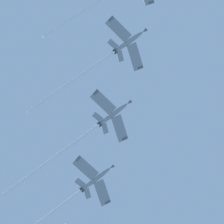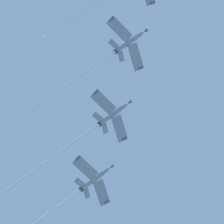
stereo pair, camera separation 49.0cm
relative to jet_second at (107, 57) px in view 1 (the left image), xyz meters
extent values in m
cube|color=#595E60|center=(-0.26, 21.92, 9.08)|extent=(1.51, 1.81, 0.82)
cylinder|color=white|center=(14.86, 6.68, 0.69)|extent=(10.43, 28.66, 13.44)
ellipsoid|color=gray|center=(-2.47, 7.78, 3.42)|extent=(5.03, 11.54, 5.87)
cone|color=#595E60|center=(-4.34, 13.68, 6.00)|extent=(1.73, 2.21, 1.72)
ellipsoid|color=black|center=(-2.99, 9.41, 4.78)|extent=(1.84, 3.10, 1.91)
cube|color=gray|center=(-7.31, 5.51, 3.02)|extent=(9.45, 7.61, 1.57)
cube|color=#595E60|center=(-11.12, 3.97, 3.02)|extent=(1.49, 1.82, 0.80)
cube|color=gray|center=(2.79, 8.72, 3.02)|extent=(9.20, 3.96, 1.57)
cube|color=#595E60|center=(6.80, 9.65, 3.02)|extent=(0.81, 1.75, 0.80)
cube|color=gray|center=(-3.25, 2.70, 1.50)|extent=(3.93, 3.50, 0.84)
cube|color=gray|center=(1.10, 4.07, 1.50)|extent=(3.61, 1.75, 0.84)
cube|color=#595E60|center=(-0.97, 3.05, 2.87)|extent=(1.17, 3.19, 3.51)
cylinder|color=#38383D|center=(-1.29, 2.58, 1.10)|extent=(1.13, 1.42, 1.12)
cylinder|color=#38383D|center=(-0.43, 2.85, 1.10)|extent=(1.13, 1.42, 1.12)
cylinder|color=white|center=(3.96, -12.48, -5.55)|extent=(10.52, 30.66, 13.99)
ellipsoid|color=gray|center=(-13.60, -12.62, -3.38)|extent=(5.10, 11.43, 6.16)
cone|color=#595E60|center=(-15.50, -6.81, -0.63)|extent=(1.75, 2.23, 1.75)
ellipsoid|color=black|center=(-14.12, -11.03, -1.97)|extent=(1.86, 3.09, 1.97)
cube|color=gray|center=(-18.42, -14.92, -3.80)|extent=(9.41, 7.64, 1.66)
cube|color=#595E60|center=(-22.22, -16.50, -3.81)|extent=(1.49, 1.80, 0.85)
cube|color=gray|center=(-8.35, -11.62, -3.80)|extent=(9.22, 4.00, 1.66)
cube|color=#595E60|center=(-4.35, -10.65, -3.81)|extent=(0.82, 1.74, 0.85)
cube|color=gray|center=(-14.35, -17.66, -5.43)|extent=(3.91, 3.50, 0.88)
cube|color=gray|center=(-10.02, -16.24, -5.43)|extent=(3.60, 1.72, 0.88)
cube|color=#595E60|center=(-12.06, -17.32, -4.07)|extent=(1.21, 3.23, 3.54)
cylinder|color=#38383D|center=(-12.40, -17.75, -5.85)|extent=(1.15, 1.43, 1.14)
cylinder|color=#38383D|center=(-11.54, -17.47, -5.85)|extent=(1.15, 1.43, 1.14)
cylinder|color=white|center=(-6.61, -33.97, -13.59)|extent=(11.67, 33.08, 16.23)
ellipsoid|color=gray|center=(-22.89, -32.08, -9.25)|extent=(5.12, 11.49, 5.98)
cone|color=#595E60|center=(-24.81, -26.23, -6.61)|extent=(1.75, 2.22, 1.73)
ellipsoid|color=black|center=(-23.42, -30.47, -7.87)|extent=(1.86, 3.09, 1.93)
cube|color=gray|center=(-27.71, -34.39, -9.66)|extent=(9.42, 7.66, 1.60)
cube|color=#595E60|center=(-31.51, -35.97, -9.67)|extent=(1.50, 1.81, 0.82)
cube|color=gray|center=(-17.64, -31.09, -9.66)|extent=(9.22, 4.03, 1.60)
cube|color=#595E60|center=(-13.64, -30.12, -9.67)|extent=(0.82, 1.75, 0.82)
cube|color=gray|center=(-23.63, -37.16, -11.22)|extent=(3.92, 3.51, 0.86)
cube|color=gray|center=(-19.29, -35.74, -11.22)|extent=(3.60, 1.73, 0.86)
cube|color=#595E60|center=(-21.34, -36.80, -9.86)|extent=(1.20, 3.20, 3.52)
cylinder|color=#38383D|center=(-21.67, -37.25, -11.63)|extent=(1.14, 1.42, 1.13)
cylinder|color=#38383D|center=(-20.81, -36.97, -11.63)|extent=(1.14, 1.42, 1.13)
camera|label=1|loc=(17.69, 22.62, -141.35)|focal=71.08mm
camera|label=2|loc=(18.06, 22.30, -141.35)|focal=71.08mm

